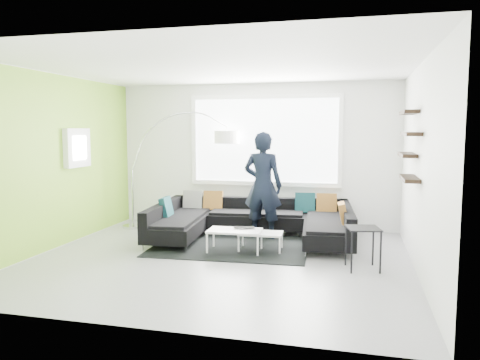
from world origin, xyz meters
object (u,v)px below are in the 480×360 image
Objects in this scene: arc_lamp at (132,170)px; person at (263,185)px; coffee_table at (248,240)px; laptop at (244,228)px; side_table at (363,248)px; sectional_sofa at (252,222)px.

person is (2.63, -0.27, -0.19)m from arc_lamp.
laptop reaches higher than coffee_table.
laptop is at bearing 162.87° from side_table.
arc_lamp reaches higher than person.
sectional_sofa is 2.23m from side_table.
arc_lamp is at bearing 157.82° from side_table.
arc_lamp is (-2.50, 0.49, 0.81)m from sectional_sofa.
coffee_table is 2.91× the size of laptop.
arc_lamp is 4.74m from side_table.
sectional_sofa is 3.28× the size of coffee_table.
arc_lamp is 2.90m from laptop.
sectional_sofa is at bearing -23.18° from arc_lamp.
person is at bearing 53.48° from sectional_sofa.
side_table reaches higher than laptop.
arc_lamp is (-2.58, 1.21, 0.95)m from coffee_table.
side_table is at bearing 144.02° from person.
side_table is 0.31× the size of person.
arc_lamp is 3.87× the size of side_table.
coffee_table is 0.57× the size of person.
sectional_sofa is at bearing 145.21° from side_table.
arc_lamp reaches higher than sectional_sofa.
coffee_table is 3.00m from arc_lamp.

